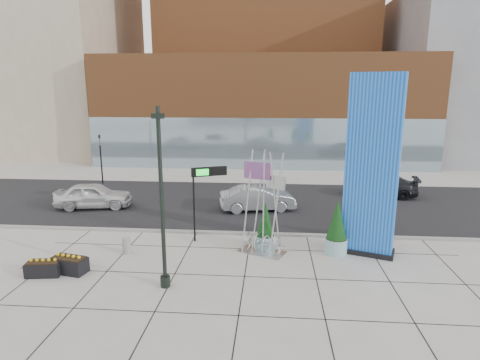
# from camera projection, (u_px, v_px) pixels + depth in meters

# --- Properties ---
(ground) EXTENTS (160.00, 160.00, 0.00)m
(ground) POSITION_uv_depth(u_px,v_px,m) (224.00, 266.00, 17.98)
(ground) COLOR #9E9991
(ground) RESTS_ON ground
(street_asphalt) EXTENTS (80.00, 12.00, 0.02)m
(street_asphalt) POSITION_uv_depth(u_px,v_px,m) (241.00, 203.00, 27.70)
(street_asphalt) COLOR black
(street_asphalt) RESTS_ON ground
(curb_edge) EXTENTS (80.00, 0.30, 0.12)m
(curb_edge) POSITION_uv_depth(u_px,v_px,m) (233.00, 233.00, 21.85)
(curb_edge) COLOR gray
(curb_edge) RESTS_ON ground
(tower_podium) EXTENTS (34.00, 10.00, 11.00)m
(tower_podium) POSITION_uv_depth(u_px,v_px,m) (263.00, 110.00, 42.91)
(tower_podium) COLOR brown
(tower_podium) RESTS_ON ground
(tower_glass_front) EXTENTS (34.00, 0.60, 5.00)m
(tower_glass_front) POSITION_uv_depth(u_px,v_px,m) (261.00, 144.00, 38.91)
(tower_glass_front) COLOR #8CA5B2
(tower_glass_front) RESTS_ON ground
(building_beige_left) EXTENTS (18.00, 20.00, 34.00)m
(building_beige_left) POSITION_uv_depth(u_px,v_px,m) (46.00, 11.00, 49.26)
(building_beige_left) COLOR tan
(building_beige_left) RESTS_ON ground
(blue_pylon) EXTENTS (2.77, 1.93, 8.46)m
(blue_pylon) POSITION_uv_depth(u_px,v_px,m) (372.00, 170.00, 18.47)
(blue_pylon) COLOR #0C4FBB
(blue_pylon) RESTS_ON ground
(lamp_post) EXTENTS (0.47, 0.39, 7.14)m
(lamp_post) POSITION_uv_depth(u_px,v_px,m) (162.00, 217.00, 15.44)
(lamp_post) COLOR black
(lamp_post) RESTS_ON ground
(public_art_sculpture) EXTENTS (2.47, 1.90, 5.03)m
(public_art_sculpture) POSITION_uv_depth(u_px,v_px,m) (263.00, 227.00, 19.12)
(public_art_sculpture) COLOR silver
(public_art_sculpture) RESTS_ON ground
(concrete_bollard) EXTENTS (0.40, 0.40, 0.78)m
(concrete_bollard) POSITION_uv_depth(u_px,v_px,m) (127.00, 245.00, 19.26)
(concrete_bollard) COLOR gray
(concrete_bollard) RESTS_ON ground
(overhead_street_sign) EXTENTS (1.76, 0.84, 3.88)m
(overhead_street_sign) POSITION_uv_depth(u_px,v_px,m) (206.00, 179.00, 20.05)
(overhead_street_sign) COLOR black
(overhead_street_sign) RESTS_ON ground
(round_planter_east) EXTENTS (0.96, 0.96, 2.39)m
(round_planter_east) POSITION_uv_depth(u_px,v_px,m) (367.00, 220.00, 20.68)
(round_planter_east) COLOR #8EBABF
(round_planter_east) RESTS_ON ground
(round_planter_mid) EXTENTS (1.07, 1.07, 2.68)m
(round_planter_mid) POSITION_uv_depth(u_px,v_px,m) (337.00, 228.00, 19.04)
(round_planter_mid) COLOR #8EBABF
(round_planter_mid) RESTS_ON ground
(round_planter_west) EXTENTS (0.95, 0.95, 2.37)m
(round_planter_west) POSITION_uv_depth(u_px,v_px,m) (265.00, 227.00, 19.71)
(round_planter_west) COLOR #8EBABF
(round_planter_west) RESTS_ON ground
(box_planter_north) EXTENTS (1.47, 0.87, 0.77)m
(box_planter_north) POSITION_uv_depth(u_px,v_px,m) (44.00, 268.00, 16.97)
(box_planter_north) COLOR black
(box_planter_north) RESTS_ON ground
(box_planter_south) EXTENTS (1.65, 1.07, 0.84)m
(box_planter_south) POSITION_uv_depth(u_px,v_px,m) (69.00, 264.00, 17.25)
(box_planter_south) COLOR black
(box_planter_south) RESTS_ON ground
(car_white_west) EXTENTS (5.14, 2.74, 1.66)m
(car_white_west) POSITION_uv_depth(u_px,v_px,m) (94.00, 196.00, 26.52)
(car_white_west) COLOR silver
(car_white_west) RESTS_ON ground
(car_silver_mid) EXTENTS (5.08, 2.64, 1.59)m
(car_silver_mid) POSITION_uv_depth(u_px,v_px,m) (257.00, 198.00, 25.97)
(car_silver_mid) COLOR #939599
(car_silver_mid) RESTS_ON ground
(car_dark_east) EXTENTS (5.46, 2.86, 1.51)m
(car_dark_east) POSITION_uv_depth(u_px,v_px,m) (380.00, 186.00, 29.39)
(car_dark_east) COLOR black
(car_dark_east) RESTS_ON ground
(traffic_signal) EXTENTS (0.15, 0.18, 4.10)m
(traffic_signal) POSITION_uv_depth(u_px,v_px,m) (101.00, 156.00, 32.98)
(traffic_signal) COLOR black
(traffic_signal) RESTS_ON ground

